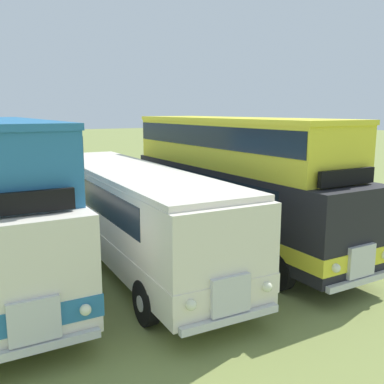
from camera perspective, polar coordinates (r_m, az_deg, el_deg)
The scene contains 2 objects.
bus_eighth_in_row at distance 13.67m, azimuth -8.35°, elevation -1.92°, with size 2.82×11.72×2.99m.
bus_ninth_in_row at distance 14.93m, azimuth 5.51°, elevation 1.99°, with size 2.70×10.65×4.49m.
Camera 1 is at (6.36, -12.34, 4.72)m, focal length 40.35 mm.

